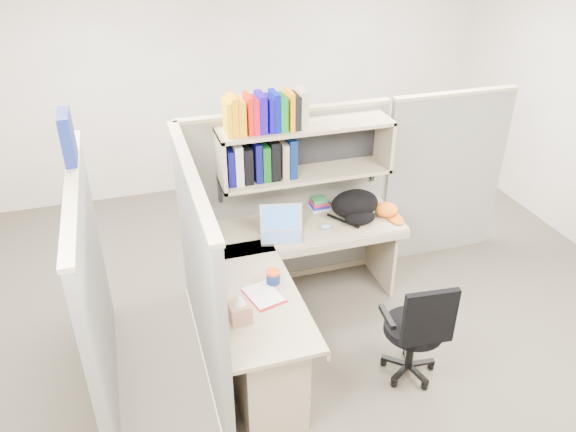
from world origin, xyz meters
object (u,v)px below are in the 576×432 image
object	(u,v)px
desk	(280,330)
laptop	(282,225)
task_chair	(414,344)
backpack	(357,207)
snack_canister	(273,277)

from	to	relation	value
desk	laptop	world-z (taller)	laptop
laptop	task_chair	distance (m)	1.34
backpack	snack_canister	size ratio (longest dim) A/B	4.02
laptop	backpack	xyz separation A→B (m)	(0.68, 0.09, -0.00)
task_chair	snack_canister	bearing A→B (deg)	152.94
laptop	task_chair	world-z (taller)	laptop
backpack	task_chair	world-z (taller)	backpack
snack_canister	backpack	bearing A→B (deg)	35.38
laptop	snack_canister	world-z (taller)	laptop
snack_canister	task_chair	world-z (taller)	task_chair
desk	task_chair	distance (m)	0.97
backpack	snack_canister	distance (m)	1.12
laptop	backpack	size ratio (longest dim) A/B	0.83
backpack	task_chair	size ratio (longest dim) A/B	0.46
snack_canister	task_chair	bearing A→B (deg)	-27.06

